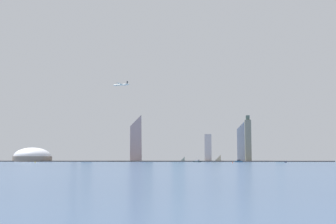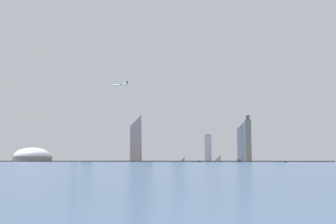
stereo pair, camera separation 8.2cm
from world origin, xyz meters
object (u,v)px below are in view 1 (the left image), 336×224
at_px(skyscraper_1, 179,133).
at_px(skyscraper_6, 87,145).
at_px(skyscraper_3, 208,148).
at_px(channel_buoy_1, 35,162).
at_px(skyscraper_8, 242,133).
at_px(boat_1, 197,161).
at_px(channel_buoy_2, 233,162).
at_px(skyscraper_4, 136,120).
at_px(skyscraper_0, 248,140).
at_px(boat_0, 286,162).
at_px(boat_2, 239,161).
at_px(stadium_dome, 33,157).
at_px(skyscraper_5, 280,152).
at_px(airplane, 121,85).
at_px(observation_tower, 75,86).
at_px(skyscraper_7, 140,145).
at_px(skyscraper_9, 215,146).
at_px(skyscraper_2, 149,139).

relative_size(skyscraper_1, skyscraper_6, 1.53).
bearing_deg(skyscraper_3, channel_buoy_1, -130.09).
relative_size(skyscraper_8, channel_buoy_1, 47.57).
distance_m(boat_1, channel_buoy_2, 236.26).
distance_m(skyscraper_3, skyscraper_6, 305.21).
bearing_deg(channel_buoy_2, skyscraper_4, 118.41).
relative_size(skyscraper_0, boat_0, 10.83).
bearing_deg(boat_1, boat_2, -147.09).
bearing_deg(boat_2, skyscraper_6, 144.45).
bearing_deg(stadium_dome, skyscraper_5, 11.34).
distance_m(skyscraper_0, skyscraper_1, 148.67).
relative_size(boat_2, airplane, 0.38).
height_order(observation_tower, skyscraper_4, observation_tower).
bearing_deg(skyscraper_0, skyscraper_5, 51.43).
bearing_deg(skyscraper_4, boat_0, -37.73).
distance_m(skyscraper_4, boat_1, 200.59).
height_order(skyscraper_6, skyscraper_7, skyscraper_6).
relative_size(skyscraper_0, skyscraper_8, 0.74).
relative_size(skyscraper_4, boat_2, 12.96).
height_order(skyscraper_4, channel_buoy_1, skyscraper_4).
bearing_deg(skyscraper_6, skyscraper_7, -2.30).
bearing_deg(skyscraper_6, channel_buoy_2, -53.69).
height_order(skyscraper_4, skyscraper_6, skyscraper_4).
bearing_deg(channel_buoy_1, airplane, 71.75).
bearing_deg(channel_buoy_2, skyscraper_0, 82.78).
bearing_deg(boat_2, skyscraper_4, 144.09).
relative_size(skyscraper_0, skyscraper_5, 2.01).
relative_size(skyscraper_1, boat_1, 7.37).
height_order(skyscraper_5, skyscraper_6, skyscraper_6).
bearing_deg(channel_buoy_1, skyscraper_9, 53.40).
height_order(observation_tower, skyscraper_6, observation_tower).
xyz_separation_m(skyscraper_0, channel_buoy_2, (-43.26, -341.24, -43.13)).
distance_m(boat_0, boat_1, 172.61).
relative_size(skyscraper_8, airplane, 3.64).
bearing_deg(skyscraper_7, stadium_dome, -155.18).
height_order(skyscraper_2, skyscraper_7, skyscraper_2).
relative_size(skyscraper_2, channel_buoy_1, 37.01).
bearing_deg(observation_tower, skyscraper_6, 82.84).
xyz_separation_m(skyscraper_5, skyscraper_6, (-440.02, -1.86, 14.99)).
distance_m(skyscraper_6, boat_0, 508.10).
height_order(skyscraper_7, boat_2, skyscraper_7).
height_order(skyscraper_9, boat_2, skyscraper_9).
bearing_deg(skyscraper_9, skyscraper_8, -1.53).
xyz_separation_m(skyscraper_6, boat_0, (408.81, -299.63, -35.46)).
height_order(skyscraper_2, channel_buoy_1, skyscraper_2).
bearing_deg(boat_1, skyscraper_6, 7.79).
height_order(skyscraper_6, skyscraper_8, skyscraper_8).
bearing_deg(skyscraper_1, skyscraper_6, 163.65).
distance_m(skyscraper_1, airplane, 175.50).
xyz_separation_m(boat_0, boat_2, (-70.77, 76.51, 0.38)).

